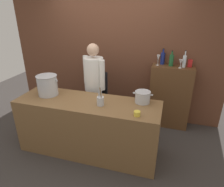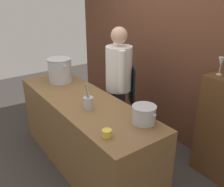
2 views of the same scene
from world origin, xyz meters
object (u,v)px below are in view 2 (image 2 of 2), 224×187
(stockpot_large, at_px, (60,70))
(wine_glass_wide, at_px, (221,63))
(stockpot_small, at_px, (144,114))
(utensil_crock, at_px, (88,102))
(chef, at_px, (119,81))
(butter_jar, at_px, (107,133))

(stockpot_large, bearing_deg, wine_glass_wide, 34.88)
(stockpot_small, bearing_deg, stockpot_large, -174.25)
(stockpot_large, distance_m, utensil_crock, 0.95)
(stockpot_small, xyz_separation_m, utensil_crock, (-0.57, -0.27, -0.02))
(chef, relative_size, utensil_crock, 5.57)
(chef, bearing_deg, utensil_crock, 146.10)
(chef, height_order, stockpot_small, chef)
(stockpot_small, bearing_deg, butter_jar, -90.79)
(stockpot_large, height_order, utensil_crock, stockpot_large)
(chef, height_order, utensil_crock, chef)
(chef, distance_m, utensil_crock, 0.77)
(stockpot_large, relative_size, wine_glass_wide, 2.00)
(butter_jar, bearing_deg, wine_glass_wide, 85.06)
(chef, relative_size, wine_glass_wide, 8.60)
(butter_jar, distance_m, wine_glass_wide, 1.47)
(chef, distance_m, stockpot_large, 0.82)
(stockpot_large, xyz_separation_m, butter_jar, (1.50, -0.27, -0.13))
(chef, height_order, wine_glass_wide, chef)
(stockpot_small, xyz_separation_m, butter_jar, (-0.01, -0.42, -0.05))
(chef, relative_size, stockpot_small, 5.62)
(utensil_crock, relative_size, wine_glass_wide, 1.54)
(stockpot_small, height_order, utensil_crock, utensil_crock)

